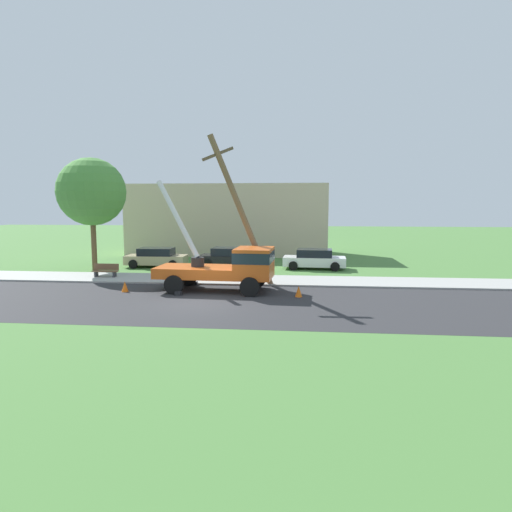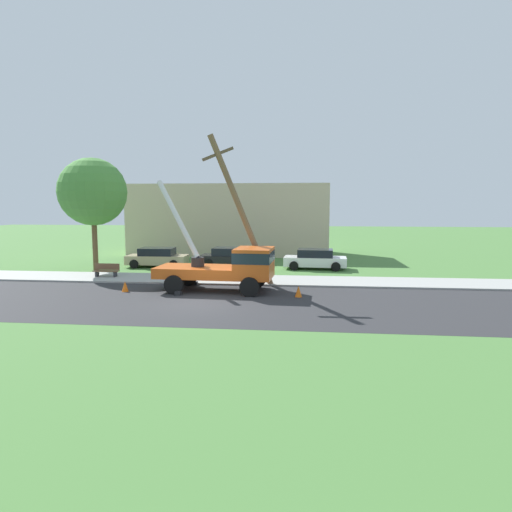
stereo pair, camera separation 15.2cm
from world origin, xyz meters
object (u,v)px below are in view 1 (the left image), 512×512
at_px(parked_sedan_white, 314,259).
at_px(roadside_tree_near, 92,192).
at_px(traffic_cone_behind, 125,287).
at_px(park_bench, 106,271).
at_px(utility_truck, 230,265).
at_px(leaning_utility_pole, 241,210).
at_px(parked_sedan_tan, 156,257).
at_px(traffic_cone_ahead, 299,291).
at_px(parked_sedan_black, 230,257).

xyz_separation_m(parked_sedan_white, roadside_tree_near, (-15.43, -2.09, 4.75)).
bearing_deg(traffic_cone_behind, park_bench, 125.50).
xyz_separation_m(utility_truck, leaning_utility_pole, (0.39, 1.32, 2.90)).
height_order(parked_sedan_tan, park_bench, parked_sedan_tan).
height_order(parked_sedan_tan, parked_sedan_white, same).
bearing_deg(leaning_utility_pole, parked_sedan_tan, 135.55).
height_order(leaning_utility_pole, roadside_tree_near, leaning_utility_pole).
height_order(traffic_cone_ahead, parked_sedan_white, parked_sedan_white).
bearing_deg(traffic_cone_ahead, park_bench, 159.85).
xyz_separation_m(leaning_utility_pole, parked_sedan_black, (-1.87, 7.72, -3.60)).
distance_m(traffic_cone_behind, parked_sedan_white, 13.89).
height_order(traffic_cone_behind, parked_sedan_white, parked_sedan_white).
bearing_deg(traffic_cone_behind, parked_sedan_white, 42.18).
relative_size(parked_sedan_white, roadside_tree_near, 0.58).
bearing_deg(roadside_tree_near, parked_sedan_tan, 26.28).
distance_m(traffic_cone_ahead, parked_sedan_tan, 14.17).
bearing_deg(traffic_cone_ahead, traffic_cone_behind, 177.68).
distance_m(park_bench, roadside_tree_near, 6.32).
bearing_deg(park_bench, parked_sedan_tan, 72.38).
bearing_deg(leaning_utility_pole, traffic_cone_ahead, -36.36).
relative_size(traffic_cone_behind, park_bench, 0.35).
distance_m(traffic_cone_behind, parked_sedan_tan, 9.23).
relative_size(parked_sedan_white, park_bench, 2.81).
distance_m(utility_truck, parked_sedan_black, 9.19).
xyz_separation_m(leaning_utility_pole, traffic_cone_ahead, (3.25, -2.39, -4.03)).
bearing_deg(utility_truck, parked_sedan_white, 61.22).
xyz_separation_m(utility_truck, traffic_cone_behind, (-5.56, -0.70, -1.13)).
height_order(parked_sedan_black, roadside_tree_near, roadside_tree_near).
bearing_deg(parked_sedan_black, utility_truck, -80.70).
relative_size(parked_sedan_tan, roadside_tree_near, 0.57).
bearing_deg(parked_sedan_white, roadside_tree_near, -172.28).
bearing_deg(roadside_tree_near, traffic_cone_ahead, -27.92).
xyz_separation_m(utility_truck, parked_sedan_black, (-1.48, 9.04, -0.70)).
xyz_separation_m(parked_sedan_tan, parked_sedan_black, (5.37, 0.61, 0.00)).
bearing_deg(parked_sedan_white, traffic_cone_ahead, -96.42).
distance_m(traffic_cone_ahead, traffic_cone_behind, 9.21).
relative_size(parked_sedan_tan, park_bench, 2.78).
relative_size(parked_sedan_tan, parked_sedan_white, 0.99).
relative_size(traffic_cone_ahead, parked_sedan_black, 0.12).
bearing_deg(leaning_utility_pole, parked_sedan_black, 103.64).
bearing_deg(park_bench, leaning_utility_pole, -13.04).
height_order(leaning_utility_pole, parked_sedan_tan, leaning_utility_pole).
bearing_deg(parked_sedan_white, traffic_cone_behind, -137.82).
bearing_deg(park_bench, parked_sedan_black, 39.11).
bearing_deg(parked_sedan_tan, traffic_cone_ahead, -42.15).
xyz_separation_m(parked_sedan_white, park_bench, (-13.19, -5.25, -0.25)).
distance_m(utility_truck, traffic_cone_behind, 5.71).
distance_m(parked_sedan_white, park_bench, 14.20).
bearing_deg(park_bench, parked_sedan_white, 21.71).
distance_m(leaning_utility_pole, park_bench, 9.87).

